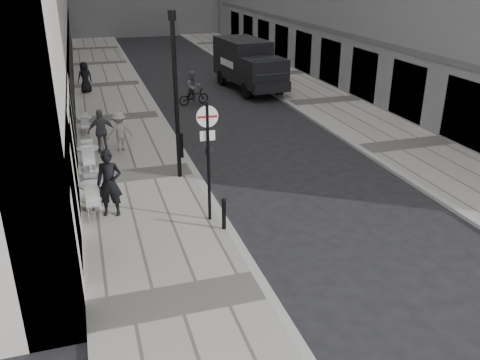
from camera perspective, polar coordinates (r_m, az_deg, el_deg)
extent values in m
cube|color=gray|center=(25.66, -13.43, 6.78)|extent=(4.00, 60.00, 0.12)
cube|color=gray|center=(28.50, 9.37, 8.71)|extent=(4.00, 60.00, 0.12)
imported|color=black|center=(15.24, -14.44, -0.37)|extent=(0.84, 0.66, 2.02)
cylinder|color=black|center=(14.22, -3.56, 1.88)|extent=(0.09, 0.09, 3.51)
cylinder|color=white|center=(13.79, -3.70, 7.13)|extent=(0.60, 0.06, 0.60)
cube|color=#B21414|center=(13.77, -3.68, 7.10)|extent=(0.55, 0.04, 0.06)
cube|color=white|center=(13.98, -3.67, 4.99)|extent=(0.42, 0.05, 0.28)
cylinder|color=black|center=(17.16, -7.18, 8.75)|extent=(0.14, 0.14, 5.37)
cylinder|color=black|center=(16.70, -7.66, 17.86)|extent=(0.25, 0.25, 0.31)
cylinder|color=black|center=(14.21, -1.82, -3.91)|extent=(0.12, 0.12, 0.88)
cylinder|color=black|center=(19.60, -6.56, 3.80)|extent=(0.12, 0.12, 0.91)
cylinder|color=black|center=(28.80, 0.72, 9.97)|extent=(0.40, 0.93, 0.90)
cylinder|color=black|center=(29.63, 4.30, 10.28)|extent=(0.40, 0.93, 0.90)
cylinder|color=black|center=(32.27, -2.05, 11.39)|extent=(0.40, 0.93, 0.90)
cylinder|color=black|center=(33.01, 1.24, 11.67)|extent=(0.40, 0.93, 0.90)
cube|color=black|center=(31.57, 0.25, 13.54)|extent=(2.64, 4.26, 2.26)
cube|color=black|center=(28.90, 2.66, 11.94)|extent=(2.44, 2.24, 1.58)
cube|color=#1E2328|center=(28.06, 3.44, 12.52)|extent=(2.00, 0.58, 0.83)
imported|color=black|center=(27.70, -5.24, 9.31)|extent=(1.74, 0.87, 0.87)
imported|color=#545458|center=(27.58, -5.28, 10.38)|extent=(0.90, 0.76, 1.65)
imported|color=#515156|center=(20.60, -15.29, 5.31)|extent=(1.04, 0.46, 1.75)
imported|color=gray|center=(20.66, -13.36, 5.31)|extent=(1.10, 0.74, 1.58)
imported|color=black|center=(31.05, -17.02, 10.98)|extent=(1.00, 0.83, 1.75)
cylinder|color=silver|center=(16.12, -16.04, -3.11)|extent=(0.48, 0.48, 0.03)
cylinder|color=silver|center=(15.95, -16.19, -1.82)|extent=(0.07, 0.07, 0.81)
cylinder|color=silver|center=(15.79, -16.36, -0.49)|extent=(0.76, 0.76, 0.03)
cylinder|color=silver|center=(19.21, -16.47, 1.16)|extent=(0.49, 0.49, 0.03)
cylinder|color=silver|center=(19.07, -16.61, 2.28)|extent=(0.07, 0.07, 0.82)
cylinder|color=silver|center=(18.94, -16.75, 3.43)|extent=(0.77, 0.77, 0.03)
cylinder|color=silver|center=(23.62, -16.88, 5.18)|extent=(0.39, 0.39, 0.03)
cylinder|color=silver|center=(23.52, -16.97, 5.93)|extent=(0.05, 0.05, 0.66)
cylinder|color=silver|center=(23.43, -17.07, 6.70)|extent=(0.62, 0.62, 0.03)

